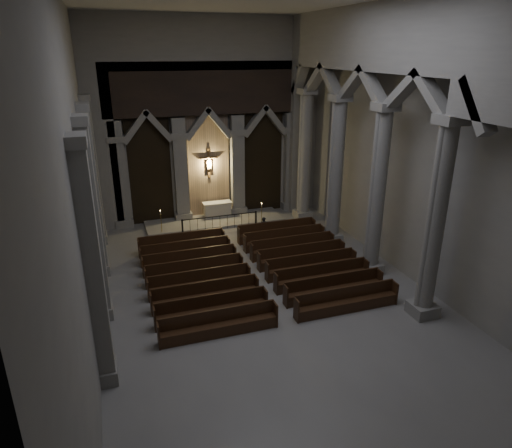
# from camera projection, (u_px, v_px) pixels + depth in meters

# --- Properties ---
(room) EXTENTS (24.00, 24.10, 12.00)m
(room) POSITION_uv_depth(u_px,v_px,m) (277.00, 124.00, 16.48)
(room) COLOR gray
(room) RESTS_ON ground
(sanctuary_wall) EXTENTS (14.00, 0.77, 12.00)m
(sanctuary_wall) POSITION_uv_depth(u_px,v_px,m) (208.00, 112.00, 27.05)
(sanctuary_wall) COLOR gray
(sanctuary_wall) RESTS_ON ground
(right_arcade) EXTENTS (1.00, 24.00, 12.00)m
(right_arcade) POSITION_uv_depth(u_px,v_px,m) (388.00, 108.00, 19.20)
(right_arcade) COLOR gray
(right_arcade) RESTS_ON ground
(left_pilasters) EXTENTS (0.60, 13.00, 8.03)m
(left_pilasters) POSITION_uv_depth(u_px,v_px,m) (94.00, 210.00, 18.92)
(left_pilasters) COLOR gray
(left_pilasters) RESTS_ON ground
(sanctuary_step) EXTENTS (8.50, 2.60, 0.15)m
(sanctuary_step) POSITION_uv_depth(u_px,v_px,m) (215.00, 221.00, 28.57)
(sanctuary_step) COLOR gray
(sanctuary_step) RESTS_ON ground
(altar) EXTENTS (1.82, 0.73, 0.93)m
(altar) POSITION_uv_depth(u_px,v_px,m) (217.00, 209.00, 29.00)
(altar) COLOR beige
(altar) RESTS_ON sanctuary_step
(altar_rail) EXTENTS (4.61, 0.09, 0.90)m
(altar_rail) POSITION_uv_depth(u_px,v_px,m) (220.00, 220.00, 27.17)
(altar_rail) COLOR black
(altar_rail) RESTS_ON ground
(candle_stand_left) EXTENTS (0.25, 0.25, 1.48)m
(candle_stand_left) POSITION_uv_depth(u_px,v_px,m) (162.00, 228.00, 26.57)
(candle_stand_left) COLOR olive
(candle_stand_left) RESTS_ON ground
(candle_stand_right) EXTENTS (0.23, 0.23, 1.39)m
(candle_stand_right) POSITION_uv_depth(u_px,v_px,m) (262.00, 219.00, 28.03)
(candle_stand_right) COLOR olive
(candle_stand_right) RESTS_ON ground
(pews) EXTENTS (9.97, 8.55, 1.02)m
(pews) POSITION_uv_depth(u_px,v_px,m) (254.00, 271.00, 21.55)
(pews) COLOR black
(pews) RESTS_ON ground
(worshipper) EXTENTS (0.52, 0.40, 1.26)m
(worshipper) POSITION_uv_depth(u_px,v_px,m) (264.00, 228.00, 25.89)
(worshipper) COLOR black
(worshipper) RESTS_ON ground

